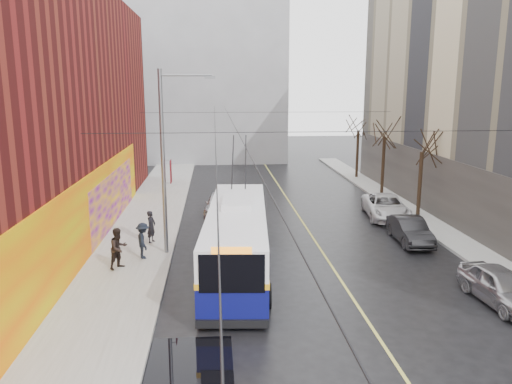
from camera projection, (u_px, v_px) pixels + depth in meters
ground at (342, 355)px, 15.48m from camera, size 140.00×140.00×0.00m
sidewalk_left at (138, 242)px, 26.52m from camera, size 4.00×60.00×0.15m
sidewalk_right at (446, 235)px, 27.89m from camera, size 2.00×60.00×0.15m
lane_line at (307, 229)px, 29.25m from camera, size 0.12×50.00×0.01m
building_far at (195, 79)px, 57.00m from camera, size 20.50×12.10×18.00m
streetlight_pole at (166, 158)px, 23.73m from camera, size 2.65×0.60×9.00m
catenary_wires at (237, 121)px, 28.39m from camera, size 18.00×60.00×0.22m
tree_near at (423, 140)px, 30.78m from camera, size 3.20×3.20×6.40m
tree_mid at (385, 126)px, 37.55m from camera, size 3.20×3.20×6.68m
tree_far at (359, 122)px, 44.40m from camera, size 3.20×3.20×6.57m
puddle at (190, 366)px, 14.86m from camera, size 2.59×3.54×0.01m
pigeons_flying at (258, 115)px, 24.23m from camera, size 3.36×2.00×1.01m
trolleybus at (237, 238)px, 22.26m from camera, size 3.43×11.94×5.59m
parked_car_a at (501, 286)px, 19.07m from camera, size 1.92×4.21×1.40m
parked_car_b at (410, 230)px, 26.59m from camera, size 1.64×4.18×1.35m
parked_car_c at (386, 207)px, 31.66m from camera, size 3.04×5.49×1.45m
following_car at (219, 204)px, 32.46m from camera, size 2.16×4.42×1.45m
pedestrian_a at (151, 227)px, 26.12m from camera, size 0.61×0.72×1.69m
pedestrian_b at (119, 248)px, 22.34m from camera, size 1.13×1.15×1.87m
pedestrian_c at (143, 241)px, 23.67m from camera, size 0.94×1.26×1.73m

